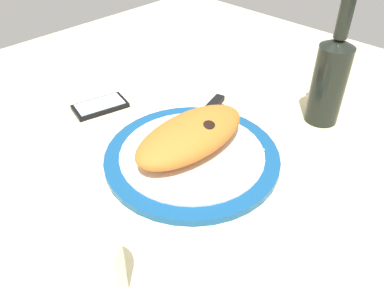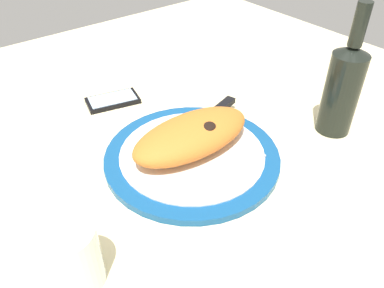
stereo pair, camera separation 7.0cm
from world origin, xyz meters
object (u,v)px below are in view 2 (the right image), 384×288
object	(u,v)px
calzone	(192,135)
fork	(234,167)
water_glass	(73,259)
wine_bottle	(343,87)
smartphone	(113,100)
plate	(192,156)
knife	(211,116)

from	to	relation	value
calzone	fork	xyz separation A→B (cm)	(2.24, -9.21, -2.82)
water_glass	wine_bottle	xyz separation A→B (cm)	(56.82, -0.19, 5.54)
smartphone	plate	bearing A→B (deg)	-86.90
calzone	plate	bearing A→B (deg)	-127.60
calzone	water_glass	xyz separation A→B (cm)	(-28.66, -11.31, -0.29)
calzone	wine_bottle	distance (cm)	30.87
wine_bottle	knife	bearing A→B (deg)	137.90
knife	water_glass	size ratio (longest dim) A/B	2.36
water_glass	wine_bottle	world-z (taller)	wine_bottle
plate	water_glass	xyz separation A→B (cm)	(-27.83, -10.24, 3.60)
plate	knife	world-z (taller)	knife
fork	knife	xyz separation A→B (cm)	(7.25, 14.57, 0.29)
calzone	wine_bottle	xyz separation A→B (cm)	(28.16, -11.50, 5.25)
knife	wine_bottle	xyz separation A→B (cm)	(18.67, -16.87, 7.77)
plate	calzone	bearing A→B (deg)	52.40
calzone	fork	distance (cm)	9.89
plate	calzone	xyz separation A→B (cm)	(0.83, 1.08, 3.89)
wine_bottle	calzone	bearing A→B (deg)	157.78
water_glass	plate	bearing A→B (deg)	20.20
fork	wine_bottle	bearing A→B (deg)	-5.06
knife	water_glass	distance (cm)	41.70
knife	smartphone	bearing A→B (deg)	119.43
plate	fork	size ratio (longest dim) A/B	1.93
wine_bottle	smartphone	bearing A→B (deg)	128.88
plate	calzone	world-z (taller)	calzone
plate	water_glass	world-z (taller)	water_glass
smartphone	calzone	bearing A→B (deg)	-84.97
fork	wine_bottle	world-z (taller)	wine_bottle
fork	knife	size ratio (longest dim) A/B	0.73
plate	calzone	size ratio (longest dim) A/B	1.32
knife	smartphone	size ratio (longest dim) A/B	1.82
calzone	smartphone	world-z (taller)	calzone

